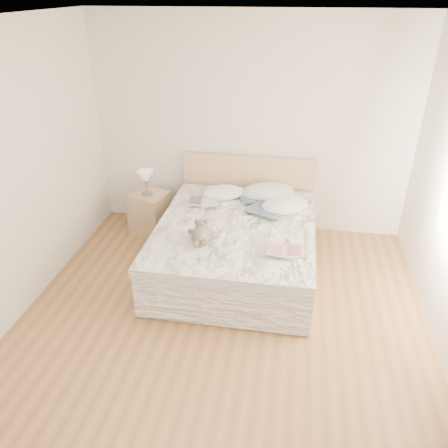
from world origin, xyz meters
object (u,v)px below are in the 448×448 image
Objects in this scene: table_lamp at (146,178)px; bed at (237,243)px; photo_book at (203,202)px; teddy_bear at (200,240)px; nightstand at (150,213)px; childrens_book at (285,251)px.

bed is at bearing -24.87° from table_lamp.
teddy_bear reaches higher than photo_book.
photo_book is (-0.46, 0.34, 0.32)m from bed.
table_lamp is at bearing 118.19° from teddy_bear.
teddy_bear is (0.94, -1.16, 0.37)m from nightstand.
photo_book is at bearing 137.08° from childrens_book.
table_lamp is (-1.24, 0.58, 0.48)m from bed.
childrens_book is at bearing -46.86° from bed.
bed is 0.88m from childrens_book.
bed reaches higher than nightstand.
nightstand is 1.54m from teddy_bear.
table_lamp is (-0.00, -0.03, 0.51)m from nightstand.
childrens_book is (1.80, -1.20, 0.35)m from nightstand.
table_lamp is at bearing 155.13° from bed.
table_lamp is 0.90× the size of childrens_book.
teddy_bear is at bearing -118.05° from bed.
table_lamp is 2.16m from childrens_book.
photo_book is (0.78, -0.27, 0.35)m from nightstand.
bed is at bearing 132.58° from childrens_book.
teddy_bear is (0.17, -0.90, 0.02)m from photo_book.
photo_book is 1.01× the size of childrens_book.
nightstand is 2.19m from childrens_book.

